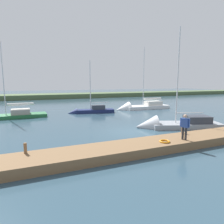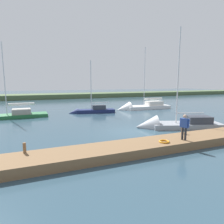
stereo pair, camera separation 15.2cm
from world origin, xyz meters
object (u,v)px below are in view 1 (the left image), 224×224
(life_ring_buoy, at_px, (165,141))
(sailboat_near_dock, at_px, (138,108))
(sailboat_inner_slip, at_px, (170,126))
(mooring_post_near, at_px, (25,148))
(sailboat_far_left, at_px, (0,118))
(person_on_dock, at_px, (185,125))
(mooring_post_far, at_px, (182,129))
(sailboat_behind_pier, at_px, (90,112))

(life_ring_buoy, bearing_deg, sailboat_near_dock, -115.66)
(life_ring_buoy, relative_size, sailboat_inner_slip, 0.06)
(mooring_post_near, height_order, sailboat_inner_slip, sailboat_inner_slip)
(sailboat_far_left, xyz_separation_m, person_on_dock, (-12.72, 16.77, 1.40))
(mooring_post_far, xyz_separation_m, life_ring_buoy, (2.57, 1.25, -0.25))
(life_ring_buoy, xyz_separation_m, sailboat_near_dock, (-8.57, -17.83, -0.48))
(mooring_post_near, height_order, sailboat_near_dock, sailboat_near_dock)
(person_on_dock, bearing_deg, sailboat_near_dock, 44.76)
(sailboat_far_left, relative_size, person_on_dock, 5.95)
(sailboat_inner_slip, bearing_deg, person_on_dock, 79.37)
(sailboat_near_dock, distance_m, person_on_dock, 19.29)
(mooring_post_far, relative_size, sailboat_near_dock, 0.05)
(mooring_post_near, xyz_separation_m, mooring_post_far, (-10.68, 0.00, 0.01))
(life_ring_buoy, bearing_deg, sailboat_inner_slip, -131.97)
(sailboat_behind_pier, bearing_deg, sailboat_far_left, 11.58)
(sailboat_far_left, height_order, sailboat_inner_slip, sailboat_inner_slip)
(sailboat_behind_pier, bearing_deg, life_ring_buoy, 99.86)
(life_ring_buoy, bearing_deg, mooring_post_far, -153.97)
(sailboat_behind_pier, bearing_deg, person_on_dock, 104.90)
(life_ring_buoy, height_order, sailboat_inner_slip, sailboat_inner_slip)
(sailboat_far_left, bearing_deg, life_ring_buoy, 122.20)
(mooring_post_far, xyz_separation_m, sailboat_far_left, (13.79, -15.45, -0.72))
(life_ring_buoy, xyz_separation_m, sailboat_behind_pier, (-0.08, -16.99, -0.47))
(mooring_post_near, relative_size, sailboat_far_left, 0.06)
(mooring_post_far, relative_size, sailboat_behind_pier, 0.07)
(mooring_post_far, bearing_deg, life_ring_buoy, 26.03)
(sailboat_far_left, distance_m, sailboat_near_dock, 19.82)
(sailboat_inner_slip, xyz_separation_m, sailboat_near_dock, (-4.03, -12.79, -0.08))
(mooring_post_near, relative_size, life_ring_buoy, 0.86)
(mooring_post_near, relative_size, sailboat_behind_pier, 0.07)
(mooring_post_far, distance_m, sailboat_behind_pier, 15.95)
(sailboat_inner_slip, xyz_separation_m, person_on_dock, (3.03, 5.11, 1.32))
(sailboat_inner_slip, bearing_deg, life_ring_buoy, 68.08)
(mooring_post_near, distance_m, sailboat_near_dock, 23.52)
(mooring_post_far, bearing_deg, sailboat_far_left, -48.25)
(mooring_post_far, xyz_separation_m, person_on_dock, (1.07, 1.32, 0.68))
(mooring_post_near, relative_size, sailboat_inner_slip, 0.06)
(sailboat_inner_slip, bearing_deg, mooring_post_near, 36.71)
(sailboat_behind_pier, xyz_separation_m, sailboat_near_dock, (-8.49, -0.83, -0.01))
(mooring_post_far, height_order, sailboat_near_dock, sailboat_near_dock)
(person_on_dock, bearing_deg, mooring_post_far, 27.43)
(person_on_dock, bearing_deg, mooring_post_near, 148.47)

